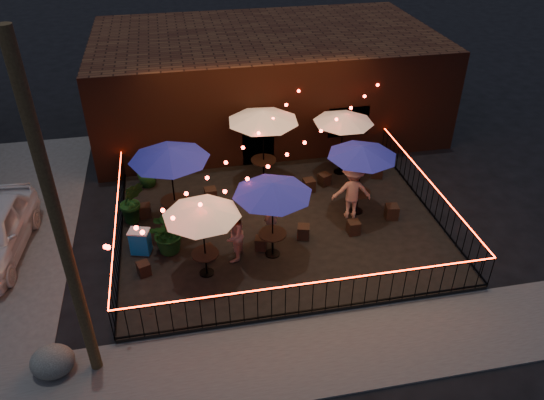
{
  "coord_description": "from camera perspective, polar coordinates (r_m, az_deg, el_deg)",
  "views": [
    {
      "loc": [
        -2.95,
        -11.53,
        10.22
      ],
      "look_at": [
        -0.31,
        1.82,
        1.23
      ],
      "focal_mm": 35.0,
      "sensor_mm": 36.0,
      "label": 1
    }
  ],
  "objects": [
    {
      "name": "cafe_table_5",
      "position": [
        19.04,
        7.71,
        8.68
      ],
      "size": [
        2.86,
        2.86,
        2.4
      ],
      "rotation": [
        0.0,
        0.0,
        -0.41
      ],
      "color": "black",
      "rests_on": "patio"
    },
    {
      "name": "potted_shrub_c",
      "position": [
        19.3,
        -13.35,
        3.16
      ],
      "size": [
        0.83,
        0.83,
        1.25
      ],
      "primitive_type": "imported",
      "rotation": [
        0.0,
        0.0,
        0.21
      ],
      "color": "#19390D",
      "rests_on": "patio"
    },
    {
      "name": "cafe_table_0",
      "position": [
        14.06,
        -7.6,
        -1.23
      ],
      "size": [
        2.57,
        2.57,
        2.34
      ],
      "rotation": [
        0.0,
        0.0,
        -0.24
      ],
      "color": "black",
      "rests_on": "patio"
    },
    {
      "name": "cafe_table_1",
      "position": [
        16.18,
        -11.01,
        4.82
      ],
      "size": [
        2.58,
        2.58,
        2.72
      ],
      "rotation": [
        0.0,
        0.0,
        0.05
      ],
      "color": "black",
      "rests_on": "patio"
    },
    {
      "name": "cafe_table_4",
      "position": [
        16.78,
        9.7,
        5.1
      ],
      "size": [
        2.33,
        2.33,
        2.45
      ],
      "rotation": [
        0.0,
        0.0,
        -0.05
      ],
      "color": "black",
      "rests_on": "patio"
    },
    {
      "name": "patron_b",
      "position": [
        15.25,
        -4.29,
        -3.68
      ],
      "size": [
        0.93,
        1.04,
        1.78
      ],
      "primitive_type": "imported",
      "rotation": [
        0.0,
        0.0,
        -1.92
      ],
      "color": "beige",
      "rests_on": "patio"
    },
    {
      "name": "bistro_chair_1",
      "position": [
        15.78,
        -6.91,
        -5.58
      ],
      "size": [
        0.43,
        0.43,
        0.4
      ],
      "primitive_type": "cube",
      "rotation": [
        0.0,
        0.0,
        3.46
      ],
      "color": "black",
      "rests_on": "patio"
    },
    {
      "name": "bistro_chair_11",
      "position": [
        19.88,
        11.22,
        3.13
      ],
      "size": [
        0.53,
        0.53,
        0.49
      ],
      "primitive_type": "cube",
      "rotation": [
        0.0,
        0.0,
        2.79
      ],
      "color": "black",
      "rests_on": "patio"
    },
    {
      "name": "ground",
      "position": [
        15.69,
        2.41,
        -7.24
      ],
      "size": [
        110.0,
        110.0,
        0.0
      ],
      "primitive_type": "plane",
      "color": "black",
      "rests_on": "ground"
    },
    {
      "name": "cooler",
      "position": [
        16.22,
        -13.99,
        -4.33
      ],
      "size": [
        0.7,
        0.58,
        0.79
      ],
      "rotation": [
        0.0,
        0.0,
        -0.29
      ],
      "color": "blue",
      "rests_on": "patio"
    },
    {
      "name": "patio",
      "position": [
        17.17,
        0.89,
        -2.78
      ],
      "size": [
        10.0,
        8.0,
        0.15
      ],
      "primitive_type": "cube",
      "color": "black",
      "rests_on": "ground"
    },
    {
      "name": "bistro_chair_8",
      "position": [
        16.8,
        8.76,
        -2.92
      ],
      "size": [
        0.38,
        0.38,
        0.43
      ],
      "primitive_type": "cube",
      "rotation": [
        0.0,
        0.0,
        0.04
      ],
      "color": "black",
      "rests_on": "patio"
    },
    {
      "name": "cafe_table_2",
      "position": [
        14.58,
        0.06,
        1.12
      ],
      "size": [
        2.31,
        2.31,
        2.49
      ],
      "rotation": [
        0.0,
        0.0,
        0.02
      ],
      "color": "black",
      "rests_on": "patio"
    },
    {
      "name": "bistro_chair_4",
      "position": [
        16.0,
        -1.2,
        -4.66
      ],
      "size": [
        0.42,
        0.42,
        0.4
      ],
      "primitive_type": "cube",
      "rotation": [
        0.0,
        0.0,
        -0.3
      ],
      "color": "black",
      "rests_on": "patio"
    },
    {
      "name": "bistro_chair_0",
      "position": [
        15.53,
        -13.63,
        -7.19
      ],
      "size": [
        0.43,
        0.43,
        0.4
      ],
      "primitive_type": "cube",
      "rotation": [
        0.0,
        0.0,
        0.33
      ],
      "color": "black",
      "rests_on": "patio"
    },
    {
      "name": "bistro_chair_10",
      "position": [
        19.11,
        5.65,
        2.22
      ],
      "size": [
        0.48,
        0.48,
        0.43
      ],
      "primitive_type": "cube",
      "rotation": [
        0.0,
        0.0,
        0.4
      ],
      "color": "black",
      "rests_on": "patio"
    },
    {
      "name": "patron_c",
      "position": [
        17.14,
        8.6,
        0.97
      ],
      "size": [
        1.35,
        0.91,
        1.95
      ],
      "primitive_type": "imported",
      "rotation": [
        0.0,
        0.0,
        2.99
      ],
      "color": "tan",
      "rests_on": "patio"
    },
    {
      "name": "bistro_chair_2",
      "position": [
        17.85,
        -13.47,
        -1.12
      ],
      "size": [
        0.38,
        0.38,
        0.43
      ],
      "primitive_type": "cube",
      "rotation": [
        0.0,
        0.0,
        0.03
      ],
      "color": "black",
      "rests_on": "patio"
    },
    {
      "name": "brick_building",
      "position": [
        23.38,
        -0.77,
        12.85
      ],
      "size": [
        14.0,
        8.0,
        4.0
      ],
      "color": "black",
      "rests_on": "ground"
    },
    {
      "name": "bistro_chair_5",
      "position": [
        16.44,
        3.4,
        -3.44
      ],
      "size": [
        0.46,
        0.46,
        0.44
      ],
      "primitive_type": "cube",
      "rotation": [
        0.0,
        0.0,
        2.85
      ],
      "color": "black",
      "rests_on": "patio"
    },
    {
      "name": "boulder",
      "position": [
        13.75,
        -22.54,
        -15.76
      ],
      "size": [
        0.98,
        0.84,
        0.74
      ],
      "primitive_type": "ellipsoid",
      "rotation": [
        0.0,
        0.0,
        0.04
      ],
      "color": "#43443F",
      "rests_on": "ground"
    },
    {
      "name": "fence_right",
      "position": [
        18.38,
        16.34,
        0.6
      ],
      "size": [
        0.04,
        8.0,
        1.04
      ],
      "rotation": [
        0.0,
        0.0,
        1.57
      ],
      "color": "black",
      "rests_on": "patio"
    },
    {
      "name": "sidewalk",
      "position": [
        13.46,
        5.7,
        -16.01
      ],
      "size": [
        18.0,
        2.5,
        0.05
      ],
      "primitive_type": "cube",
      "color": "#454240",
      "rests_on": "ground"
    },
    {
      "name": "bistro_chair_3",
      "position": [
        18.27,
        -6.62,
        0.6
      ],
      "size": [
        0.42,
        0.42,
        0.46
      ],
      "primitive_type": "cube",
      "rotation": [
        0.0,
        0.0,
        3.24
      ],
      "color": "black",
      "rests_on": "patio"
    },
    {
      "name": "potted_shrub_b",
      "position": [
        17.41,
        -14.83,
        -0.16
      ],
      "size": [
        0.83,
        0.67,
        1.51
      ],
      "primitive_type": "imported",
      "rotation": [
        0.0,
        0.0,
        0.0
      ],
      "color": "#1F3B13",
      "rests_on": "patio"
    },
    {
      "name": "bistro_chair_7",
      "position": [
        18.71,
        3.99,
        1.6
      ],
      "size": [
        0.42,
        0.42,
        0.46
      ],
      "primitive_type": "cube",
      "rotation": [
        0.0,
        0.0,
        3.24
      ],
      "color": "black",
      "rests_on": "patio"
    },
    {
      "name": "utility_pole",
      "position": [
        11.16,
        -21.8,
        -3.21
      ],
      "size": [
        0.26,
        0.26,
        8.0
      ],
      "primitive_type": "cylinder",
      "color": "#322514",
      "rests_on": "ground"
    },
    {
      "name": "festoon_lights",
      "position": [
        15.43,
        -2.48,
        3.47
      ],
      "size": [
        10.02,
        8.72,
        1.32
      ],
      "color": "red",
      "rests_on": "ground"
    },
    {
      "name": "bistro_chair_9",
      "position": [
        17.71,
        12.74,
        -1.24
      ],
      "size": [
        0.45,
        0.45,
        0.47
      ],
      "primitive_type": "cube",
      "rotation": [
        0.0,
        0.0,
        2.99
      ],
      "color": "black",
      "rests_on": "patio"
    },
    {
      "name": "bistro_chair_6",
      "position": [
        18.3,
        -1.34,
        0.82
      ],
      "size": [
        0.45,
        0.45,
        0.42
      ],
      "primitive_type": "cube",
      "rotation": [
        0.0,
        0.0,
        -0.35
      ],
      "color": "black",
      "rests_on": "patio"
    },
    {
      "name": "fence_left",
      "position": [
        16.69,
        -16.16,
        -3.02
      ],
      "size": [
        0.04,
        8.0,
        1.04
      ],
      "rotation": [
        0.0,
        0.0,
        1.57
      ],
      "color": "black",
      "rests_on": "patio"
    },
    {
      "name": "patron_a",
      "position": [
        16.23,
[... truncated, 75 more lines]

